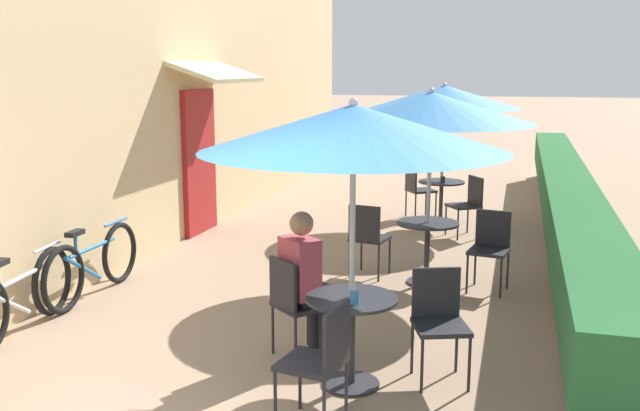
% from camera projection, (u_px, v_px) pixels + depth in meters
% --- Properties ---
extents(cafe_facade_wall, '(0.98, 14.13, 4.20)m').
position_uv_depth(cafe_facade_wall, '(204.00, 89.00, 10.80)').
color(cafe_facade_wall, '#D6B784').
rests_on(cafe_facade_wall, ground_plane).
extents(planter_hedge, '(0.60, 13.13, 1.01)m').
position_uv_depth(planter_hedge, '(565.00, 207.00, 9.72)').
color(planter_hedge, gray).
rests_on(planter_hedge, ground_plane).
extents(patio_table_near, '(0.70, 0.70, 0.71)m').
position_uv_depth(patio_table_near, '(352.00, 325.00, 5.39)').
color(patio_table_near, '#28282D').
rests_on(patio_table_near, ground_plane).
extents(patio_umbrella_near, '(2.25, 2.25, 2.19)m').
position_uv_depth(patio_umbrella_near, '(353.00, 128.00, 5.11)').
color(patio_umbrella_near, '#B7B7BC').
rests_on(patio_umbrella_near, ground_plane).
extents(cafe_chair_near_left, '(0.56, 0.56, 0.87)m').
position_uv_depth(cafe_chair_near_left, '(294.00, 299.00, 5.90)').
color(cafe_chair_near_left, '#232328').
rests_on(cafe_chair_near_left, ground_plane).
extents(seated_patron_near_left, '(0.50, 0.51, 1.25)m').
position_uv_depth(seated_patron_near_left, '(305.00, 277.00, 5.93)').
color(seated_patron_near_left, '#23232D').
rests_on(seated_patron_near_left, ground_plane).
extents(cafe_chair_near_right, '(0.46, 0.46, 0.87)m').
position_uv_depth(cafe_chair_near_right, '(322.00, 356.00, 4.74)').
color(cafe_chair_near_right, '#232328').
rests_on(cafe_chair_near_right, ground_plane).
extents(cafe_chair_near_back, '(0.51, 0.51, 0.87)m').
position_uv_depth(cafe_chair_near_back, '(439.00, 315.00, 5.52)').
color(cafe_chair_near_back, '#232328').
rests_on(cafe_chair_near_back, ground_plane).
extents(coffee_cup_near, '(0.07, 0.07, 0.09)m').
position_uv_depth(coffee_cup_near, '(354.00, 298.00, 5.19)').
color(coffee_cup_near, teal).
rests_on(coffee_cup_near, patio_table_near).
extents(patio_table_mid, '(0.70, 0.70, 0.71)m').
position_uv_depth(patio_table_mid, '(427.00, 241.00, 7.99)').
color(patio_table_mid, '#28282D').
rests_on(patio_table_mid, ground_plane).
extents(patio_umbrella_mid, '(2.25, 2.25, 2.19)m').
position_uv_depth(patio_umbrella_mid, '(431.00, 108.00, 7.71)').
color(patio_umbrella_mid, '#B7B7BC').
rests_on(patio_umbrella_mid, ground_plane).
extents(cafe_chair_mid_left, '(0.46, 0.46, 0.87)m').
position_uv_depth(cafe_chair_mid_left, '(490.00, 244.00, 7.76)').
color(cafe_chair_mid_left, '#232328').
rests_on(cafe_chair_mid_left, ground_plane).
extents(cafe_chair_mid_right, '(0.46, 0.46, 0.87)m').
position_uv_depth(cafe_chair_mid_right, '(368.00, 234.00, 8.21)').
color(cafe_chair_mid_right, '#232328').
rests_on(cafe_chair_mid_right, ground_plane).
extents(patio_table_far, '(0.70, 0.70, 0.71)m').
position_uv_depth(patio_table_far, '(441.00, 195.00, 10.87)').
color(patio_table_far, '#28282D').
rests_on(patio_table_far, ground_plane).
extents(patio_umbrella_far, '(2.25, 2.25, 2.19)m').
position_uv_depth(patio_umbrella_far, '(444.00, 97.00, 10.59)').
color(patio_umbrella_far, '#B7B7BC').
rests_on(patio_umbrella_far, ground_plane).
extents(cafe_chair_far_left, '(0.55, 0.55, 0.87)m').
position_uv_depth(cafe_chair_far_left, '(417.00, 187.00, 11.49)').
color(cafe_chair_far_left, '#232328').
rests_on(cafe_chair_far_left, ground_plane).
extents(cafe_chair_far_right, '(0.55, 0.55, 0.87)m').
position_uv_depth(cafe_chair_far_right, '(468.00, 201.00, 10.25)').
color(cafe_chair_far_right, '#232328').
rests_on(cafe_chair_far_right, ground_plane).
extents(coffee_cup_far, '(0.07, 0.07, 0.09)m').
position_uv_depth(coffee_cup_far, '(443.00, 180.00, 10.69)').
color(coffee_cup_far, '#232328').
rests_on(coffee_cup_far, patio_table_far).
extents(bicycle_leaning, '(0.25, 1.75, 0.77)m').
position_uv_depth(bicycle_leaning, '(20.00, 297.00, 6.48)').
color(bicycle_leaning, black).
rests_on(bicycle_leaning, ground_plane).
extents(bicycle_second, '(0.11, 1.77, 0.79)m').
position_uv_depth(bicycle_second, '(93.00, 264.00, 7.54)').
color(bicycle_second, black).
rests_on(bicycle_second, ground_plane).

